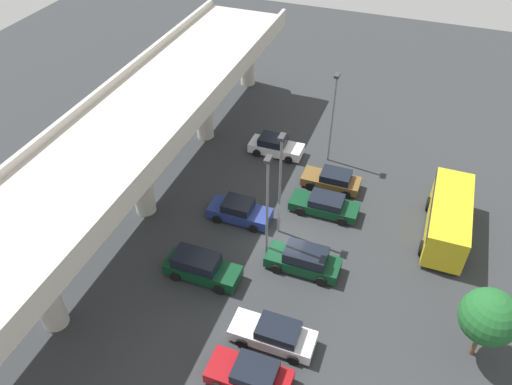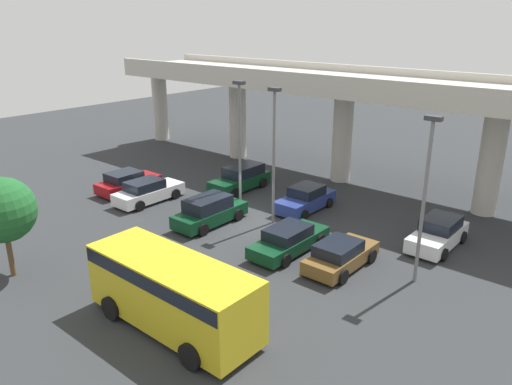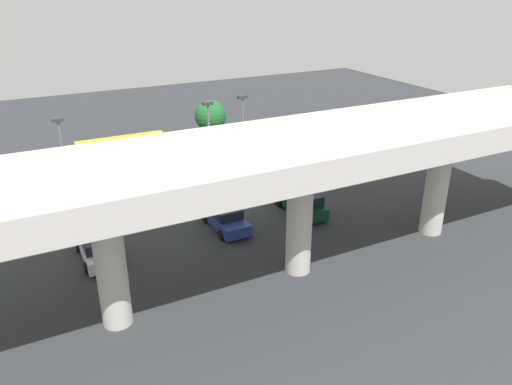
{
  "view_description": "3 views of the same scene",
  "coord_description": "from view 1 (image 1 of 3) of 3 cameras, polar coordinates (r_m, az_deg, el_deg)",
  "views": [
    {
      "loc": [
        -22.22,
        -6.13,
        24.23
      ],
      "look_at": [
        1.99,
        2.84,
        2.35
      ],
      "focal_mm": 35.0,
      "sensor_mm": 36.0,
      "label": 1
    },
    {
      "loc": [
        18.06,
        -20.36,
        11.4
      ],
      "look_at": [
        1.16,
        -0.45,
        2.23
      ],
      "focal_mm": 35.0,
      "sensor_mm": 36.0,
      "label": 2
    },
    {
      "loc": [
        13.28,
        31.12,
        15.44
      ],
      "look_at": [
        -1.34,
        2.77,
        1.55
      ],
      "focal_mm": 35.0,
      "sensor_mm": 36.0,
      "label": 3
    }
  ],
  "objects": [
    {
      "name": "lamp_post_near_aisle",
      "position": [
        31.42,
        2.78,
        1.6
      ],
      "size": [
        0.7,
        0.35,
        7.86
      ],
      "color": "slate",
      "rests_on": "ground_plane"
    },
    {
      "name": "parked_car_4",
      "position": [
        34.9,
        -1.91,
        -2.14
      ],
      "size": [
        2.05,
        4.4,
        1.54
      ],
      "rotation": [
        0.0,
        0.0,
        -1.57
      ],
      "color": "navy",
      "rests_on": "ground_plane"
    },
    {
      "name": "parked_car_1",
      "position": [
        28.33,
        2.06,
        -15.89
      ],
      "size": [
        2.02,
        4.71,
        1.52
      ],
      "rotation": [
        0.0,
        0.0,
        1.57
      ],
      "color": "silver",
      "rests_on": "ground_plane"
    },
    {
      "name": "lamp_post_by_overpass",
      "position": [
        38.68,
        8.79,
        9.09
      ],
      "size": [
        0.7,
        0.35,
        7.61
      ],
      "color": "slate",
      "rests_on": "ground_plane"
    },
    {
      "name": "parked_car_3",
      "position": [
        31.67,
        5.49,
        -7.69
      ],
      "size": [
        2.04,
        4.67,
        1.69
      ],
      "rotation": [
        0.0,
        0.0,
        1.57
      ],
      "color": "#0C381E",
      "rests_on": "ground_plane"
    },
    {
      "name": "parked_car_2",
      "position": [
        31.31,
        -6.33,
        -8.45
      ],
      "size": [
        2.01,
        4.74,
        1.7
      ],
      "rotation": [
        0.0,
        0.0,
        -1.57
      ],
      "color": "#0C381E",
      "rests_on": "ground_plane"
    },
    {
      "name": "tree_front_left",
      "position": [
        28.34,
        25.07,
        -12.76
      ],
      "size": [
        2.98,
        2.98,
        4.77
      ],
      "color": "brown",
      "rests_on": "ground_plane"
    },
    {
      "name": "parked_car_6",
      "position": [
        38.02,
        8.71,
        1.44
      ],
      "size": [
        2.04,
        4.35,
        1.41
      ],
      "rotation": [
        0.0,
        0.0,
        1.57
      ],
      "color": "brown",
      "rests_on": "ground_plane"
    },
    {
      "name": "parked_car_7",
      "position": [
        41.06,
        2.23,
        5.32
      ],
      "size": [
        2.02,
        4.39,
        1.54
      ],
      "rotation": [
        0.0,
        0.0,
        -1.57
      ],
      "color": "silver",
      "rests_on": "ground_plane"
    },
    {
      "name": "shuttle_bus",
      "position": [
        35.43,
        21.19,
        -2.57
      ],
      "size": [
        7.44,
        2.82,
        2.81
      ],
      "color": "gold",
      "rests_on": "ground_plane"
    },
    {
      "name": "highway_overpass",
      "position": [
        33.05,
        -13.94,
        6.18
      ],
      "size": [
        42.24,
        7.44,
        8.0
      ],
      "color": "#BCB7AD",
      "rests_on": "ground_plane"
    },
    {
      "name": "ground_plane",
      "position": [
        33.44,
        3.4,
        -6.24
      ],
      "size": [
        87.46,
        87.46,
        0.0
      ],
      "primitive_type": "plane",
      "color": "#2D3033"
    },
    {
      "name": "parked_car_5",
      "position": [
        35.77,
        7.86,
        -1.41
      ],
      "size": [
        2.05,
        4.85,
        1.39
      ],
      "rotation": [
        0.0,
        0.0,
        1.57
      ],
      "color": "#0C381E",
      "rests_on": "ground_plane"
    },
    {
      "name": "parked_car_0",
      "position": [
        27.06,
        -0.61,
        -20.15
      ],
      "size": [
        2.15,
        4.35,
        1.48
      ],
      "rotation": [
        0.0,
        0.0,
        1.57
      ],
      "color": "maroon",
      "rests_on": "ground_plane"
    },
    {
      "name": "lamp_post_mid_lot",
      "position": [
        29.5,
        1.3,
        -1.2
      ],
      "size": [
        0.7,
        0.35,
        8.02
      ],
      "color": "slate",
      "rests_on": "ground_plane"
    }
  ]
}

